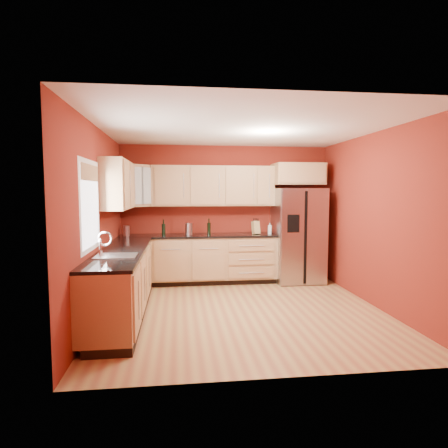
{
  "coord_description": "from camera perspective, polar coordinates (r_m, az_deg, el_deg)",
  "views": [
    {
      "loc": [
        -0.91,
        -5.24,
        1.72
      ],
      "look_at": [
        -0.16,
        0.9,
        1.18
      ],
      "focal_mm": 30.0,
      "sensor_mm": 36.0,
      "label": 1
    }
  ],
  "objects": [
    {
      "name": "upper_cabinets_left",
      "position": [
        6.03,
        -15.85,
        5.77
      ],
      "size": [
        0.33,
        1.35,
        0.75
      ],
      "primitive_type": "cube",
      "color": "#AE7D54",
      "rests_on": "wall_left"
    },
    {
      "name": "floor",
      "position": [
        5.59,
        2.84,
        -12.98
      ],
      "size": [
        4.0,
        4.0,
        0.0
      ],
      "primitive_type": "plane",
      "color": "#A96941",
      "rests_on": "ground"
    },
    {
      "name": "canister_right",
      "position": [
        6.99,
        -5.39,
        -0.74
      ],
      "size": [
        0.14,
        0.14,
        0.21
      ],
      "primitive_type": "cylinder",
      "rotation": [
        0.0,
        0.0,
        0.05
      ],
      "color": "#B8B7BD",
      "rests_on": "countertop_back"
    },
    {
      "name": "base_cabinets_left",
      "position": [
        5.45,
        -15.27,
        -8.81
      ],
      "size": [
        0.6,
        2.8,
        0.88
      ],
      "primitive_type": "cube",
      "color": "#AE7D54",
      "rests_on": "floor"
    },
    {
      "name": "over_fridge_cabinet",
      "position": [
        7.3,
        11.18,
        7.46
      ],
      "size": [
        0.92,
        0.6,
        0.4
      ],
      "primitive_type": "cube",
      "color": "#AE7D54",
      "rests_on": "wall_back"
    },
    {
      "name": "canister_left",
      "position": [
        7.0,
        -14.64,
        -1.01
      ],
      "size": [
        0.14,
        0.14,
        0.18
      ],
      "primitive_type": "cylinder",
      "rotation": [
        0.0,
        0.0,
        0.25
      ],
      "color": "#B8B7BD",
      "rests_on": "countertop_back"
    },
    {
      "name": "countertop_back",
      "position": [
        6.98,
        -3.95,
        -1.79
      ],
      "size": [
        2.9,
        0.62,
        0.04
      ],
      "primitive_type": "cube",
      "color": "black",
      "rests_on": "base_cabinets_back"
    },
    {
      "name": "wall_back",
      "position": [
        7.31,
        0.21,
        1.67
      ],
      "size": [
        4.0,
        0.04,
        2.6
      ],
      "primitive_type": "cube",
      "color": "maroon",
      "rests_on": "floor"
    },
    {
      "name": "corner_upper_cabinet",
      "position": [
        6.95,
        -13.3,
        5.7
      ],
      "size": [
        0.67,
        0.67,
        0.75
      ],
      "primitive_type": "cube",
      "rotation": [
        0.0,
        0.0,
        0.79
      ],
      "color": "#AE7D54",
      "rests_on": "wall_back"
    },
    {
      "name": "ceiling",
      "position": [
        5.39,
        2.97,
        14.35
      ],
      "size": [
        4.0,
        4.0,
        0.0
      ],
      "primitive_type": "plane",
      "color": "white",
      "rests_on": "wall_back"
    },
    {
      "name": "wall_right",
      "position": [
        6.01,
        22.06,
        0.58
      ],
      "size": [
        0.04,
        4.0,
        2.6
      ],
      "primitive_type": "cube",
      "color": "maroon",
      "rests_on": "floor"
    },
    {
      "name": "refrigerator",
      "position": [
        7.27,
        11.21,
        -1.68
      ],
      "size": [
        0.9,
        0.75,
        1.78
      ],
      "primitive_type": "cube",
      "color": "#B8B7BD",
      "rests_on": "floor"
    },
    {
      "name": "countertop_left",
      "position": [
        5.36,
        -15.27,
        -4.03
      ],
      "size": [
        0.62,
        2.8,
        0.04
      ],
      "primitive_type": "cube",
      "color": "black",
      "rests_on": "base_cabinets_left"
    },
    {
      "name": "wine_bottle_b",
      "position": [
        7.02,
        -2.31,
        -0.36
      ],
      "size": [
        0.08,
        0.08,
        0.3
      ],
      "primitive_type": null,
      "rotation": [
        0.0,
        0.0,
        -0.31
      ],
      "color": "black",
      "rests_on": "countertop_back"
    },
    {
      "name": "soap_dispenser",
      "position": [
        7.12,
        6.98,
        -0.67
      ],
      "size": [
        0.09,
        0.09,
        0.21
      ],
      "primitive_type": "cylinder",
      "rotation": [
        0.0,
        0.0,
        -0.36
      ],
      "color": "white",
      "rests_on": "countertop_back"
    },
    {
      "name": "wall_front",
      "position": [
        3.39,
        8.71,
        -2.25
      ],
      "size": [
        4.0,
        0.04,
        2.6
      ],
      "primitive_type": "cube",
      "color": "maroon",
      "rests_on": "floor"
    },
    {
      "name": "knife_block",
      "position": [
        7.09,
        4.86,
        -0.55
      ],
      "size": [
        0.15,
        0.14,
        0.24
      ],
      "primitive_type": "cube",
      "rotation": [
        0.0,
        0.0,
        0.3
      ],
      "color": "tan",
      "rests_on": "countertop_back"
    },
    {
      "name": "wine_bottle_a",
      "position": [
        6.88,
        -9.19,
        -0.53
      ],
      "size": [
        0.07,
        0.07,
        0.3
      ],
      "primitive_type": null,
      "rotation": [
        0.0,
        0.0,
        -0.09
      ],
      "color": "black",
      "rests_on": "countertop_back"
    },
    {
      "name": "base_cabinets_back",
      "position": [
        7.06,
        -3.93,
        -5.49
      ],
      "size": [
        2.9,
        0.6,
        0.88
      ],
      "primitive_type": "cube",
      "color": "#AE7D54",
      "rests_on": "floor"
    },
    {
      "name": "wall_left",
      "position": [
        5.36,
        -18.65,
        0.2
      ],
      "size": [
        0.04,
        4.0,
        2.6
      ],
      "primitive_type": "cube",
      "color": "maroon",
      "rests_on": "floor"
    },
    {
      "name": "sink_faucet",
      "position": [
        4.84,
        -16.17,
        -2.96
      ],
      "size": [
        0.5,
        0.42,
        0.3
      ],
      "primitive_type": null,
      "color": "silver",
      "rests_on": "countertop_left"
    },
    {
      "name": "window",
      "position": [
        4.86,
        -19.69,
        2.65
      ],
      "size": [
        0.03,
        0.9,
        1.0
      ],
      "primitive_type": "cube",
      "color": "white",
      "rests_on": "wall_left"
    },
    {
      "name": "upper_cabinets_back",
      "position": [
        7.1,
        -1.63,
        5.81
      ],
      "size": [
        2.3,
        0.33,
        0.75
      ],
      "primitive_type": "cube",
      "color": "#AE7D54",
      "rests_on": "wall_back"
    }
  ]
}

